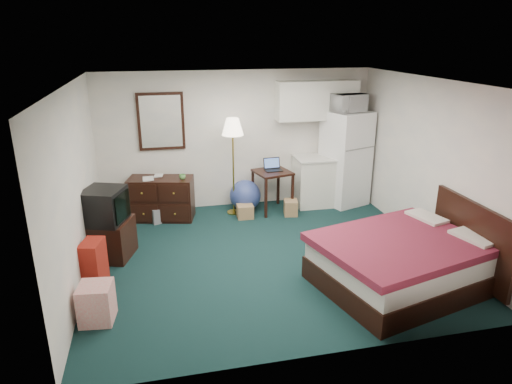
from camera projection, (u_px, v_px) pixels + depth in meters
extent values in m
cube|color=black|center=(266.00, 256.00, 6.71)|extent=(5.00, 4.50, 0.01)
cube|color=silver|center=(268.00, 82.00, 5.89)|extent=(5.00, 4.50, 0.01)
cube|color=silver|center=(237.00, 140.00, 8.37)|extent=(5.00, 0.01, 2.50)
cube|color=silver|center=(326.00, 243.00, 4.22)|extent=(5.00, 0.01, 2.50)
cube|color=silver|center=(76.00, 187.00, 5.77)|extent=(0.01, 4.50, 2.50)
cube|color=silver|center=(429.00, 164.00, 6.82)|extent=(0.01, 4.50, 2.50)
sphere|color=navy|center=(245.00, 195.00, 8.36)|extent=(0.62, 0.62, 0.57)
imported|color=white|center=(349.00, 101.00, 8.15)|extent=(0.66, 0.48, 0.40)
imported|color=#987959|center=(142.00, 173.00, 7.70)|extent=(0.18, 0.02, 0.25)
imported|color=#987959|center=(154.00, 171.00, 7.90)|extent=(0.15, 0.04, 0.20)
imported|color=#5A9B4B|center=(182.00, 176.00, 7.75)|extent=(0.13, 0.11, 0.11)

